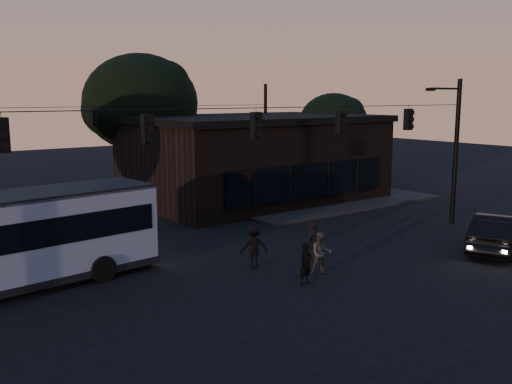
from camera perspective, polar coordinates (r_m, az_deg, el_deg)
ground at (r=19.69m, az=7.16°, el=-10.21°), size 120.00×120.00×0.00m
sidewalk_far_right at (r=37.53m, az=5.38°, el=-0.52°), size 14.00×10.00×0.15m
building at (r=36.76m, az=-0.10°, el=3.45°), size 15.40×10.41×5.40m
tree_behind at (r=39.09m, az=-11.48°, el=8.75°), size 7.60×7.60×9.43m
tree_right at (r=44.04m, az=7.74°, el=6.90°), size 5.20×5.20×6.86m
signal_rig_near at (r=21.68m, az=0.00°, el=3.78°), size 26.24×0.30×7.50m
signal_rig_far at (r=35.73m, az=-15.76°, el=5.32°), size 26.24×0.30×7.50m
car at (r=26.75m, az=22.97°, el=-3.77°), size 5.23×3.45×1.63m
pedestrian_a at (r=20.45m, az=4.99°, el=-7.13°), size 0.61×0.45×1.55m
pedestrian_b at (r=21.69m, az=6.53°, el=-6.09°), size 0.99×0.95×1.61m
pedestrian_c at (r=22.85m, az=5.80°, el=-5.11°), size 1.06×0.57×1.73m
pedestrian_d at (r=22.29m, az=-0.22°, el=-5.45°), size 1.28×1.02×1.73m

